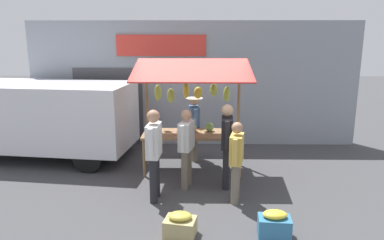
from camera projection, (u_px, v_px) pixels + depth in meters
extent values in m
plane|color=#424244|center=(192.00, 170.00, 8.33)|extent=(40.00, 40.00, 0.00)
cube|color=#8C939E|center=(194.00, 84.00, 10.09)|extent=(9.00, 0.25, 3.40)
cube|color=red|center=(161.00, 45.00, 9.72)|extent=(2.40, 0.06, 0.56)
cube|color=#47474C|center=(109.00, 106.00, 10.13)|extent=(1.90, 0.04, 2.10)
cube|color=olive|center=(192.00, 134.00, 8.14)|extent=(2.20, 0.90, 0.05)
cylinder|color=olive|center=(144.00, 158.00, 7.87)|extent=(0.06, 0.06, 0.83)
cylinder|color=olive|center=(240.00, 159.00, 7.84)|extent=(0.06, 0.06, 0.83)
cylinder|color=olive|center=(149.00, 147.00, 8.63)|extent=(0.06, 0.06, 0.83)
cylinder|color=olive|center=(236.00, 148.00, 8.60)|extent=(0.06, 0.06, 0.83)
cylinder|color=olive|center=(147.00, 116.00, 8.47)|extent=(0.07, 0.07, 2.35)
cylinder|color=olive|center=(238.00, 117.00, 8.43)|extent=(0.07, 0.07, 2.35)
cylinder|color=olive|center=(193.00, 74.00, 8.23)|extent=(2.12, 0.06, 0.06)
cube|color=#B72D28|center=(192.00, 70.00, 7.66)|extent=(2.50, 1.46, 0.39)
cylinder|color=brown|center=(227.00, 81.00, 8.22)|extent=(0.01, 0.01, 0.27)
ellipsoid|color=#B2CC4C|center=(227.00, 94.00, 8.29)|extent=(0.21, 0.23, 0.34)
cylinder|color=brown|center=(214.00, 79.00, 8.25)|extent=(0.01, 0.01, 0.21)
ellipsoid|color=#B2CC4C|center=(214.00, 90.00, 8.30)|extent=(0.19, 0.23, 0.30)
cylinder|color=brown|center=(198.00, 81.00, 8.26)|extent=(0.01, 0.01, 0.28)
ellipsoid|color=yellow|center=(198.00, 93.00, 8.33)|extent=(0.26, 0.25, 0.28)
cylinder|color=brown|center=(186.00, 79.00, 8.20)|extent=(0.01, 0.01, 0.19)
ellipsoid|color=yellow|center=(186.00, 91.00, 8.27)|extent=(0.20, 0.21, 0.35)
cylinder|color=brown|center=(171.00, 82.00, 8.23)|extent=(0.01, 0.01, 0.32)
ellipsoid|color=#B2CC4C|center=(171.00, 96.00, 8.31)|extent=(0.18, 0.15, 0.33)
cylinder|color=brown|center=(158.00, 79.00, 8.29)|extent=(0.01, 0.01, 0.24)
ellipsoid|color=#B2CC4C|center=(158.00, 93.00, 8.35)|extent=(0.21, 0.21, 0.37)
ellipsoid|color=gold|center=(152.00, 133.00, 7.91)|extent=(0.21, 0.21, 0.10)
sphere|color=#729E4C|center=(209.00, 127.00, 8.27)|extent=(0.20, 0.20, 0.20)
ellipsoid|color=orange|center=(194.00, 129.00, 8.24)|extent=(0.17, 0.24, 0.14)
cylinder|color=#726656|center=(194.00, 143.00, 9.10)|extent=(0.14, 0.14, 0.78)
cylinder|color=#726656|center=(195.00, 146.00, 8.84)|extent=(0.14, 0.14, 0.78)
cube|color=#476B9E|center=(194.00, 118.00, 8.82)|extent=(0.28, 0.50, 0.55)
cylinder|color=#476B9E|center=(193.00, 114.00, 9.10)|extent=(0.09, 0.09, 0.51)
cylinder|color=#476B9E|center=(196.00, 120.00, 8.53)|extent=(0.09, 0.09, 0.51)
sphere|color=tan|center=(194.00, 101.00, 8.73)|extent=(0.22, 0.22, 0.22)
cylinder|color=beige|center=(194.00, 98.00, 8.71)|extent=(0.41, 0.41, 0.02)
cylinder|color=#726656|center=(185.00, 170.00, 7.22)|extent=(0.14, 0.14, 0.79)
cylinder|color=#726656|center=(188.00, 166.00, 7.46)|extent=(0.14, 0.14, 0.79)
cube|color=silver|center=(186.00, 136.00, 7.19)|extent=(0.33, 0.52, 0.56)
cylinder|color=silver|center=(182.00, 139.00, 6.90)|extent=(0.09, 0.09, 0.52)
cylinder|color=silver|center=(190.00, 131.00, 7.46)|extent=(0.09, 0.09, 0.52)
sphere|color=#A87A5B|center=(186.00, 115.00, 7.09)|extent=(0.22, 0.22, 0.22)
cylinder|color=#726656|center=(235.00, 185.00, 6.59)|extent=(0.14, 0.14, 0.74)
cylinder|color=#726656|center=(236.00, 179.00, 6.82)|extent=(0.14, 0.14, 0.74)
cube|color=gold|center=(237.00, 149.00, 6.56)|extent=(0.31, 0.49, 0.53)
cylinder|color=gold|center=(235.00, 153.00, 6.29)|extent=(0.09, 0.09, 0.49)
cylinder|color=gold|center=(238.00, 143.00, 6.83)|extent=(0.09, 0.09, 0.49)
sphere|color=#A87A5B|center=(237.00, 128.00, 6.47)|extent=(0.20, 0.20, 0.20)
cylinder|color=#232328|center=(226.00, 169.00, 7.21)|extent=(0.14, 0.14, 0.84)
cylinder|color=#232328|center=(226.00, 164.00, 7.48)|extent=(0.14, 0.14, 0.84)
cube|color=black|center=(227.00, 132.00, 7.18)|extent=(0.25, 0.52, 0.60)
cylinder|color=black|center=(227.00, 135.00, 6.87)|extent=(0.09, 0.09, 0.55)
cylinder|color=black|center=(227.00, 127.00, 7.48)|extent=(0.09, 0.09, 0.55)
sphere|color=tan|center=(227.00, 110.00, 7.08)|extent=(0.23, 0.23, 0.23)
cylinder|color=#232328|center=(153.00, 181.00, 6.61)|extent=(0.14, 0.14, 0.85)
cylinder|color=#232328|center=(156.00, 175.00, 6.89)|extent=(0.14, 0.14, 0.85)
cube|color=silver|center=(154.00, 140.00, 6.58)|extent=(0.25, 0.53, 0.60)
cylinder|color=silver|center=(150.00, 144.00, 6.27)|extent=(0.09, 0.09, 0.56)
cylinder|color=silver|center=(157.00, 135.00, 6.89)|extent=(0.09, 0.09, 0.56)
sphere|color=#A87A5B|center=(153.00, 116.00, 6.48)|extent=(0.23, 0.23, 0.23)
cube|color=silver|center=(42.00, 115.00, 8.97)|extent=(4.59, 2.36, 1.55)
cylinder|color=black|center=(10.00, 134.00, 10.14)|extent=(0.68, 0.26, 0.66)
cylinder|color=black|center=(88.00, 158.00, 8.14)|extent=(0.68, 0.26, 0.66)
cylinder|color=black|center=(113.00, 138.00, 9.75)|extent=(0.68, 0.26, 0.66)
cube|color=tan|center=(180.00, 227.00, 5.57)|extent=(0.53, 0.45, 0.28)
ellipsoid|color=gold|center=(180.00, 216.00, 5.53)|extent=(0.36, 0.27, 0.12)
cube|color=teal|center=(274.00, 228.00, 5.52)|extent=(0.51, 0.37, 0.33)
ellipsoid|color=yellow|center=(275.00, 214.00, 5.47)|extent=(0.37, 0.25, 0.12)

